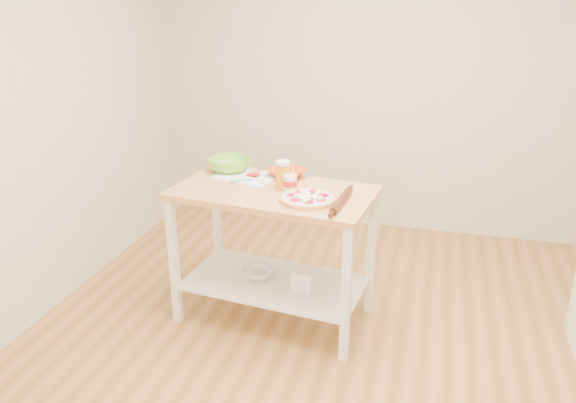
{
  "coord_description": "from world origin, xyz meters",
  "views": [
    {
      "loc": [
        0.44,
        -2.62,
        2.07
      ],
      "look_at": [
        -0.4,
        0.48,
        0.84
      ],
      "focal_mm": 35.0,
      "sensor_mm": 36.0,
      "label": 1
    }
  ],
  "objects_px": {
    "beer_pint": "(283,175)",
    "shelf_bin": "(304,279)",
    "shelf_glass_bowl": "(258,273)",
    "cutting_board": "(247,176)",
    "spatula": "(241,180)",
    "orange_bowl": "(287,173)",
    "knife": "(238,169)",
    "yogurt_tub": "(290,183)",
    "prep_island": "(274,227)",
    "green_bowl": "(230,165)",
    "rolling_pin": "(341,200)",
    "pizza": "(308,198)"
  },
  "relations": [
    {
      "from": "prep_island",
      "to": "yogurt_tub",
      "type": "relative_size",
      "value": 7.09
    },
    {
      "from": "rolling_pin",
      "to": "shelf_bin",
      "type": "height_order",
      "value": "rolling_pin"
    },
    {
      "from": "cutting_board",
      "to": "spatula",
      "type": "relative_size",
      "value": 3.17
    },
    {
      "from": "pizza",
      "to": "spatula",
      "type": "distance_m",
      "value": 0.53
    },
    {
      "from": "pizza",
      "to": "shelf_bin",
      "type": "relative_size",
      "value": 2.54
    },
    {
      "from": "knife",
      "to": "rolling_pin",
      "type": "distance_m",
      "value": 0.89
    },
    {
      "from": "prep_island",
      "to": "spatula",
      "type": "height_order",
      "value": "spatula"
    },
    {
      "from": "spatula",
      "to": "shelf_bin",
      "type": "relative_size",
      "value": 1.1
    },
    {
      "from": "orange_bowl",
      "to": "shelf_glass_bowl",
      "type": "xyz_separation_m",
      "value": [
        -0.14,
        -0.23,
        -0.64
      ]
    },
    {
      "from": "cutting_board",
      "to": "green_bowl",
      "type": "distance_m",
      "value": 0.18
    },
    {
      "from": "pizza",
      "to": "green_bowl",
      "type": "distance_m",
      "value": 0.76
    },
    {
      "from": "pizza",
      "to": "prep_island",
      "type": "bearing_deg",
      "value": 152.41
    },
    {
      "from": "yogurt_tub",
      "to": "shelf_glass_bowl",
      "type": "height_order",
      "value": "yogurt_tub"
    },
    {
      "from": "spatula",
      "to": "rolling_pin",
      "type": "height_order",
      "value": "rolling_pin"
    },
    {
      "from": "yogurt_tub",
      "to": "prep_island",
      "type": "bearing_deg",
      "value": -174.3
    },
    {
      "from": "prep_island",
      "to": "shelf_bin",
      "type": "relative_size",
      "value": 9.87
    },
    {
      "from": "green_bowl",
      "to": "yogurt_tub",
      "type": "relative_size",
      "value": 1.59
    },
    {
      "from": "beer_pint",
      "to": "shelf_bin",
      "type": "xyz_separation_m",
      "value": [
        0.16,
        -0.07,
        -0.66
      ]
    },
    {
      "from": "pizza",
      "to": "shelf_glass_bowl",
      "type": "distance_m",
      "value": 0.74
    },
    {
      "from": "shelf_glass_bowl",
      "to": "rolling_pin",
      "type": "bearing_deg",
      "value": -15.36
    },
    {
      "from": "green_bowl",
      "to": "yogurt_tub",
      "type": "xyz_separation_m",
      "value": [
        0.49,
        -0.27,
        0.01
      ]
    },
    {
      "from": "prep_island",
      "to": "pizza",
      "type": "distance_m",
      "value": 0.39
    },
    {
      "from": "pizza",
      "to": "orange_bowl",
      "type": "height_order",
      "value": "orange_bowl"
    },
    {
      "from": "pizza",
      "to": "yogurt_tub",
      "type": "bearing_deg",
      "value": 135.87
    },
    {
      "from": "pizza",
      "to": "beer_pint",
      "type": "relative_size",
      "value": 1.88
    },
    {
      "from": "pizza",
      "to": "spatula",
      "type": "xyz_separation_m",
      "value": [
        -0.49,
        0.21,
        -0.0
      ]
    },
    {
      "from": "prep_island",
      "to": "green_bowl",
      "type": "xyz_separation_m",
      "value": [
        -0.39,
        0.28,
        0.29
      ]
    },
    {
      "from": "spatula",
      "to": "beer_pint",
      "type": "relative_size",
      "value": 0.82
    },
    {
      "from": "cutting_board",
      "to": "spatula",
      "type": "bearing_deg",
      "value": -76.34
    },
    {
      "from": "pizza",
      "to": "green_bowl",
      "type": "height_order",
      "value": "green_bowl"
    },
    {
      "from": "prep_island",
      "to": "rolling_pin",
      "type": "distance_m",
      "value": 0.54
    },
    {
      "from": "green_bowl",
      "to": "cutting_board",
      "type": "bearing_deg",
      "value": -28.89
    },
    {
      "from": "spatula",
      "to": "orange_bowl",
      "type": "distance_m",
      "value": 0.31
    },
    {
      "from": "knife",
      "to": "shelf_glass_bowl",
      "type": "relative_size",
      "value": 1.3
    },
    {
      "from": "orange_bowl",
      "to": "rolling_pin",
      "type": "xyz_separation_m",
      "value": [
        0.43,
        -0.39,
        -0.01
      ]
    },
    {
      "from": "green_bowl",
      "to": "rolling_pin",
      "type": "height_order",
      "value": "green_bowl"
    },
    {
      "from": "cutting_board",
      "to": "knife",
      "type": "bearing_deg",
      "value": 148.92
    },
    {
      "from": "cutting_board",
      "to": "yogurt_tub",
      "type": "distance_m",
      "value": 0.39
    },
    {
      "from": "spatula",
      "to": "rolling_pin",
      "type": "distance_m",
      "value": 0.72
    },
    {
      "from": "yogurt_tub",
      "to": "shelf_bin",
      "type": "distance_m",
      "value": 0.64
    },
    {
      "from": "pizza",
      "to": "rolling_pin",
      "type": "bearing_deg",
      "value": -0.48
    },
    {
      "from": "knife",
      "to": "green_bowl",
      "type": "xyz_separation_m",
      "value": [
        -0.05,
        -0.01,
        0.03
      ]
    },
    {
      "from": "spatula",
      "to": "orange_bowl",
      "type": "bearing_deg",
      "value": 21.1
    },
    {
      "from": "prep_island",
      "to": "shelf_glass_bowl",
      "type": "relative_size",
      "value": 6.28
    },
    {
      "from": "orange_bowl",
      "to": "knife",
      "type": "bearing_deg",
      "value": 174.28
    },
    {
      "from": "shelf_glass_bowl",
      "to": "yogurt_tub",
      "type": "bearing_deg",
      "value": -3.18
    },
    {
      "from": "pizza",
      "to": "beer_pint",
      "type": "distance_m",
      "value": 0.27
    },
    {
      "from": "orange_bowl",
      "to": "prep_island",
      "type": "bearing_deg",
      "value": -94.06
    },
    {
      "from": "rolling_pin",
      "to": "beer_pint",
      "type": "bearing_deg",
      "value": 156.97
    },
    {
      "from": "beer_pint",
      "to": "shelf_glass_bowl",
      "type": "xyz_separation_m",
      "value": [
        -0.17,
        -0.01,
        -0.7
      ]
    }
  ]
}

